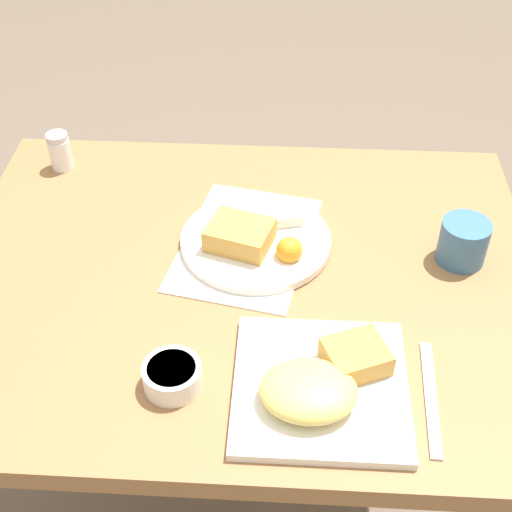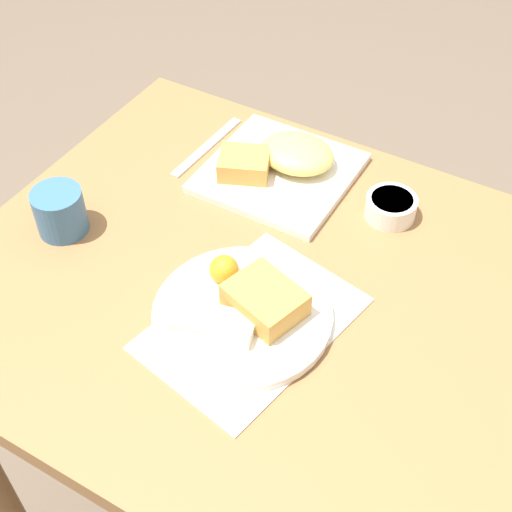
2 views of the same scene
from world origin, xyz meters
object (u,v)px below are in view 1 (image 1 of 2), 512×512
Objects in this scene: plate_square_near at (321,384)px; coffee_mug at (463,242)px; salt_shaker at (60,153)px; plate_oval_far at (255,238)px; sauce_ramekin at (172,376)px; butter_knife at (431,397)px.

coffee_mug reaches higher than plate_square_near.
salt_shaker is 0.77m from coffee_mug.
plate_square_near is 0.72m from salt_shaker.
plate_oval_far is 3.20× the size of coffee_mug.
sauce_ramekin is at bearing -60.57° from salt_shaker.
sauce_ramekin is at bearing 178.69° from plate_square_near.
salt_shaker reaches higher than plate_oval_far.
salt_shaker is at bearing 53.91° from butter_knife.
salt_shaker is (-0.50, 0.52, 0.01)m from plate_square_near.
plate_oval_far is 0.44m from salt_shaker.
plate_square_near is 0.15m from butter_knife.
sauce_ramekin is 0.53m from coffee_mug.
sauce_ramekin is at bearing 92.19° from butter_knife.
salt_shaker and coffee_mug have the same top height.
butter_knife is (0.26, -0.30, -0.02)m from plate_oval_far.
coffee_mug reaches higher than plate_oval_far.
sauce_ramekin reaches higher than butter_knife.
plate_square_near is at bearing -70.68° from plate_oval_far.
salt_shaker is 0.83m from butter_knife.
coffee_mug is at bearing -2.11° from plate_oval_far.
plate_oval_far reaches higher than butter_knife.
salt_shaker is (-0.39, 0.22, 0.01)m from plate_oval_far.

